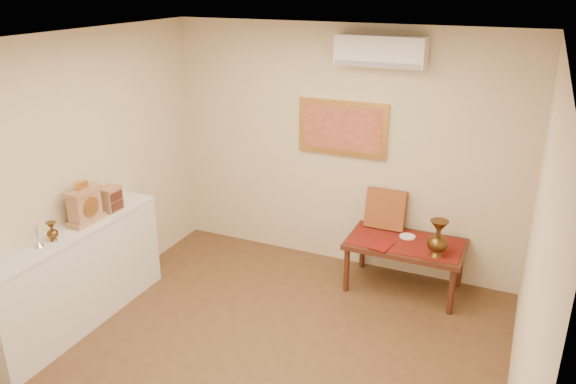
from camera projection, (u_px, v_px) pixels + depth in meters
The scene contains 18 objects.
floor at pixel (251, 372), 4.76m from camera, with size 4.50×4.50×0.00m, color brown.
ceiling at pixel (242, 46), 3.78m from camera, with size 4.50×4.50×0.00m, color silver.
wall_back at pixel (342, 150), 6.19m from camera, with size 4.00×0.02×2.70m, color beige.
wall_left at pixel (50, 190), 5.03m from camera, with size 0.02×4.50×2.70m, color beige.
wall_right at pixel (530, 282), 3.51m from camera, with size 0.02×4.50×2.70m, color beige.
candlestick at pixel (37, 236), 4.76m from camera, with size 0.09×0.09×0.19m, color silver, non-canonical shape.
brass_urn_small at pixel (52, 229), 4.86m from camera, with size 0.10×0.10×0.22m, color brown, non-canonical shape.
table_cloth at pixel (406, 242), 5.84m from camera, with size 1.14×0.59×0.01m, color maroon.
brass_urn_tall at pixel (438, 235), 5.47m from camera, with size 0.20×0.20×0.46m, color brown, non-canonical shape.
plate at pixel (407, 236), 5.93m from camera, with size 0.17×0.17×0.01m, color white.
menu at pixel (382, 246), 5.73m from camera, with size 0.18×0.25×0.01m, color maroon.
cushion at pixel (386, 209), 6.09m from camera, with size 0.43×0.10×0.43m, color maroon.
display_ledge at pixel (78, 278), 5.27m from camera, with size 0.37×2.02×0.98m.
mantel_clock at pixel (85, 205), 5.20m from camera, with size 0.17×0.36×0.41m.
wooden_chest at pixel (111, 199), 5.49m from camera, with size 0.16×0.21×0.24m.
low_table at pixel (405, 248), 5.86m from camera, with size 1.20×0.70×0.55m.
painting at pixel (342, 128), 6.08m from camera, with size 1.00×0.06×0.60m.
ac_unit at pixel (381, 51), 5.53m from camera, with size 0.90×0.25×0.30m.
Camera 1 is at (1.86, -3.42, 3.14)m, focal length 35.00 mm.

